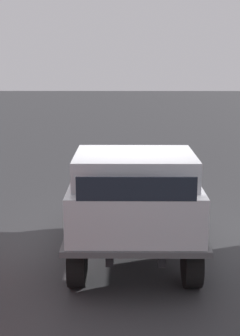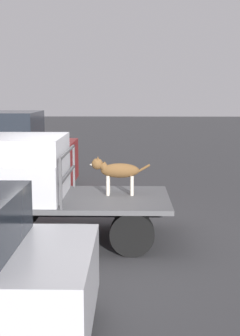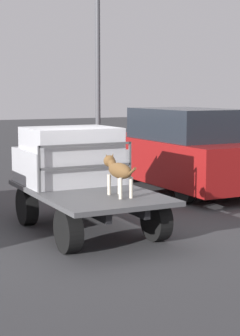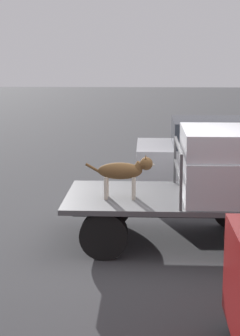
# 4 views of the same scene
# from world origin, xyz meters

# --- Properties ---
(ground_plane) EXTENTS (80.00, 80.00, 0.00)m
(ground_plane) POSITION_xyz_m (0.00, 0.00, 0.00)
(ground_plane) COLOR #38383A
(flatbed_truck) EXTENTS (3.42, 1.91, 0.77)m
(flatbed_truck) POSITION_xyz_m (0.00, 0.00, 0.56)
(flatbed_truck) COLOR black
(flatbed_truck) RESTS_ON ground
(truck_cab) EXTENTS (1.54, 1.79, 1.06)m
(truck_cab) POSITION_xyz_m (0.86, 0.00, 1.27)
(truck_cab) COLOR #B7B7BC
(truck_cab) RESTS_ON flatbed_truck
(truck_headboard) EXTENTS (0.04, 1.79, 0.82)m
(truck_headboard) POSITION_xyz_m (0.05, 0.00, 1.31)
(truck_headboard) COLOR #4C4C4F
(truck_headboard) RESTS_ON flatbed_truck
(dog) EXTENTS (1.08, 0.26, 0.69)m
(dog) POSITION_xyz_m (-0.77, -0.22, 1.20)
(dog) COLOR beige
(dog) RESTS_ON flatbed_truck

